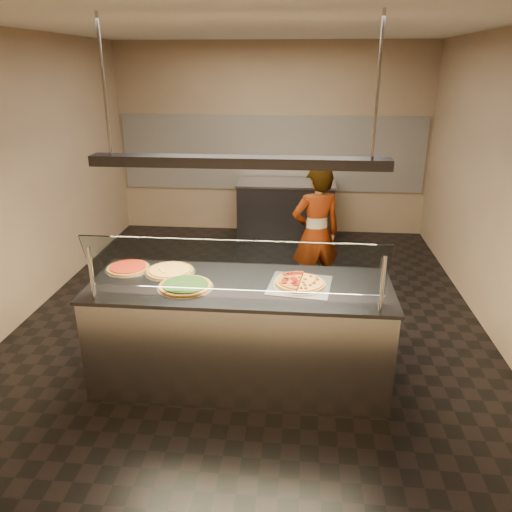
# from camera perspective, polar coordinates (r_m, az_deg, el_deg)

# --- Properties ---
(ground) EXTENTS (5.00, 6.00, 0.02)m
(ground) POSITION_cam_1_polar(r_m,az_deg,el_deg) (5.81, -0.24, -6.15)
(ground) COLOR black
(ground) RESTS_ON ground
(ceiling) EXTENTS (5.00, 6.00, 0.02)m
(ceiling) POSITION_cam_1_polar(r_m,az_deg,el_deg) (5.18, -0.30, 25.09)
(ceiling) COLOR silver
(ceiling) RESTS_ON wall_back
(wall_back) EXTENTS (5.00, 0.02, 3.00)m
(wall_back) POSITION_cam_1_polar(r_m,az_deg,el_deg) (8.25, 1.82, 13.05)
(wall_back) COLOR tan
(wall_back) RESTS_ON ground
(wall_front) EXTENTS (5.00, 0.02, 3.00)m
(wall_front) POSITION_cam_1_polar(r_m,az_deg,el_deg) (2.47, -7.12, -6.70)
(wall_front) COLOR tan
(wall_front) RESTS_ON ground
(wall_left) EXTENTS (0.02, 6.00, 3.00)m
(wall_left) POSITION_cam_1_polar(r_m,az_deg,el_deg) (6.07, -24.85, 8.25)
(wall_left) COLOR tan
(wall_left) RESTS_ON ground
(wall_right) EXTENTS (0.02, 6.00, 3.00)m
(wall_right) POSITION_cam_1_polar(r_m,az_deg,el_deg) (5.64, 26.26, 7.17)
(wall_right) COLOR tan
(wall_right) RESTS_ON ground
(tile_band) EXTENTS (4.90, 0.02, 1.20)m
(tile_band) POSITION_cam_1_polar(r_m,az_deg,el_deg) (8.25, 1.79, 11.64)
(tile_band) COLOR silver
(tile_band) RESTS_ON wall_back
(serving_counter) EXTENTS (2.53, 0.94, 0.93)m
(serving_counter) POSITION_cam_1_polar(r_m,az_deg,el_deg) (4.39, -1.76, -8.73)
(serving_counter) COLOR #B7B7BC
(serving_counter) RESTS_ON ground
(sneeze_guard) EXTENTS (2.29, 0.18, 0.54)m
(sneeze_guard) POSITION_cam_1_polar(r_m,az_deg,el_deg) (3.75, -2.52, -1.21)
(sneeze_guard) COLOR #B7B7BC
(sneeze_guard) RESTS_ON serving_counter
(perforated_tray) EXTENTS (0.56, 0.56, 0.01)m
(perforated_tray) POSITION_cam_1_polar(r_m,az_deg,el_deg) (4.16, 5.02, -3.27)
(perforated_tray) COLOR silver
(perforated_tray) RESTS_ON serving_counter
(half_pizza_pepperoni) EXTENTS (0.26, 0.44, 0.05)m
(half_pizza_pepperoni) POSITION_cam_1_polar(r_m,az_deg,el_deg) (4.15, 3.66, -2.86)
(half_pizza_pepperoni) COLOR brown
(half_pizza_pepperoni) RESTS_ON perforated_tray
(half_pizza_sausage) EXTENTS (0.26, 0.44, 0.04)m
(half_pizza_sausage) POSITION_cam_1_polar(r_m,az_deg,el_deg) (4.15, 6.42, -3.07)
(half_pizza_sausage) COLOR brown
(half_pizza_sausage) RESTS_ON perforated_tray
(pizza_spinach) EXTENTS (0.46, 0.46, 0.03)m
(pizza_spinach) POSITION_cam_1_polar(r_m,az_deg,el_deg) (4.14, -8.07, -3.37)
(pizza_spinach) COLOR silver
(pizza_spinach) RESTS_ON serving_counter
(pizza_cheese) EXTENTS (0.44, 0.44, 0.03)m
(pizza_cheese) POSITION_cam_1_polar(r_m,az_deg,el_deg) (4.47, -9.79, -1.63)
(pizza_cheese) COLOR silver
(pizza_cheese) RESTS_ON serving_counter
(pizza_tomato) EXTENTS (0.40, 0.40, 0.03)m
(pizza_tomato) POSITION_cam_1_polar(r_m,az_deg,el_deg) (4.61, -14.39, -1.27)
(pizza_tomato) COLOR silver
(pizza_tomato) RESTS_ON serving_counter
(pizza_spatula) EXTENTS (0.27, 0.19, 0.02)m
(pizza_spatula) POSITION_cam_1_polar(r_m,az_deg,el_deg) (4.41, -10.08, -1.74)
(pizza_spatula) COLOR #B7B7BC
(pizza_spatula) RESTS_ON pizza_spinach
(prep_table) EXTENTS (1.53, 0.74, 0.93)m
(prep_table) POSITION_cam_1_polar(r_m,az_deg,el_deg) (8.00, 3.40, 5.19)
(prep_table) COLOR #2D2D31
(prep_table) RESTS_ON ground
(worker) EXTENTS (0.68, 0.56, 1.61)m
(worker) POSITION_cam_1_polar(r_m,az_deg,el_deg) (5.83, 6.86, 2.50)
(worker) COLOR #393444
(worker) RESTS_ON ground
(heat_lamp_housing) EXTENTS (2.30, 0.18, 0.08)m
(heat_lamp_housing) POSITION_cam_1_polar(r_m,az_deg,el_deg) (3.87, -2.00, 10.71)
(heat_lamp_housing) COLOR #2D2D31
(heat_lamp_housing) RESTS_ON ceiling
(lamp_rod_left) EXTENTS (0.02, 0.02, 1.01)m
(lamp_rod_left) POSITION_cam_1_polar(r_m,az_deg,el_deg) (4.06, -16.99, 18.09)
(lamp_rod_left) COLOR #B7B7BC
(lamp_rod_left) RESTS_ON ceiling
(lamp_rod_right) EXTENTS (0.02, 0.02, 1.01)m
(lamp_rod_right) POSITION_cam_1_polar(r_m,az_deg,el_deg) (3.82, 13.77, 18.24)
(lamp_rod_right) COLOR #B7B7BC
(lamp_rod_right) RESTS_ON ceiling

